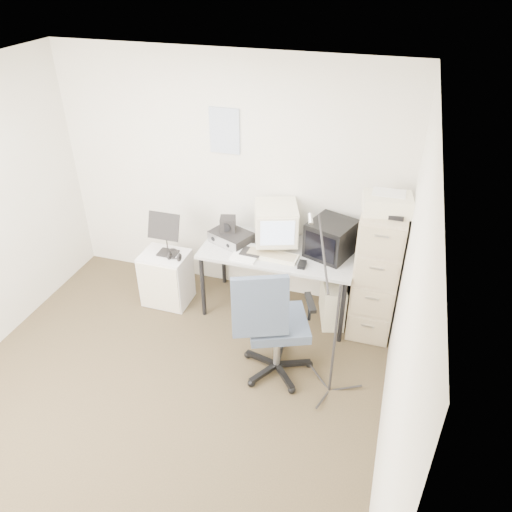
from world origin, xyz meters
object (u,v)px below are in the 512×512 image
(filing_cabinet, at_px, (377,271))
(side_cart, at_px, (167,278))
(office_chair, at_px, (278,322))
(desk, at_px, (278,281))

(filing_cabinet, height_order, side_cart, filing_cabinet)
(filing_cabinet, relative_size, office_chair, 1.16)
(filing_cabinet, distance_m, side_cart, 2.15)
(filing_cabinet, relative_size, desk, 0.87)
(desk, height_order, office_chair, office_chair)
(filing_cabinet, height_order, office_chair, filing_cabinet)
(office_chair, relative_size, side_cart, 1.93)
(desk, distance_m, office_chair, 0.90)
(desk, bearing_deg, office_chair, -75.51)
(desk, height_order, side_cart, desk)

